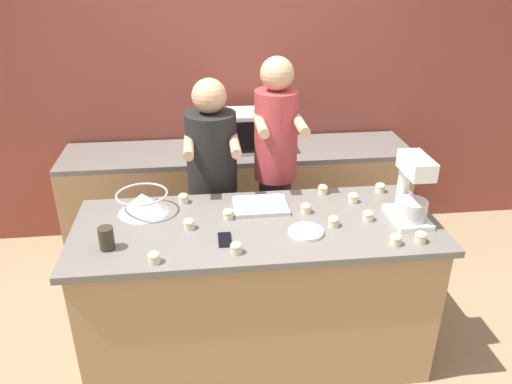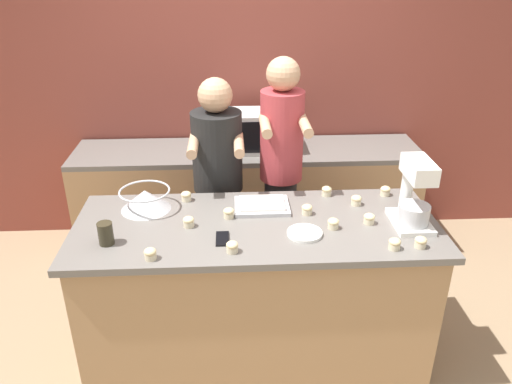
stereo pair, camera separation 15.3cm
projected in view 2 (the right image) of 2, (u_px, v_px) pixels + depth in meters
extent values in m
plane|color=#937A5B|center=(256.00, 349.00, 3.24)|extent=(16.00, 16.00, 0.00)
cube|color=brown|center=(246.00, 82.00, 4.14)|extent=(10.00, 0.06, 2.70)
cube|color=#A87F56|center=(256.00, 293.00, 3.04)|extent=(1.99, 0.78, 0.90)
cube|color=#66605B|center=(256.00, 227.00, 2.84)|extent=(2.07, 0.82, 0.04)
cube|color=#A87F56|center=(248.00, 200.00, 4.24)|extent=(2.80, 0.60, 0.85)
cube|color=#66605B|center=(248.00, 151.00, 4.04)|extent=(2.80, 0.60, 0.04)
cylinder|color=#33384C|center=(220.00, 241.00, 3.63)|extent=(0.26, 0.26, 0.86)
cylinder|color=black|center=(217.00, 151.00, 3.32)|extent=(0.34, 0.34, 0.54)
sphere|color=tan|center=(215.00, 95.00, 3.15)|extent=(0.22, 0.22, 0.22)
cylinder|color=tan|center=(193.00, 145.00, 3.11)|extent=(0.06, 0.34, 0.06)
cylinder|color=tan|center=(239.00, 144.00, 3.12)|extent=(0.06, 0.34, 0.06)
cylinder|color=#232328|center=(279.00, 236.00, 3.63)|extent=(0.22, 0.22, 0.93)
cylinder|color=#A8383D|center=(282.00, 136.00, 3.30)|extent=(0.29, 0.29, 0.60)
sphere|color=tan|center=(283.00, 74.00, 3.12)|extent=(0.22, 0.22, 0.22)
cylinder|color=tan|center=(265.00, 125.00, 3.08)|extent=(0.06, 0.34, 0.06)
cylinder|color=tan|center=(305.00, 125.00, 3.09)|extent=(0.06, 0.34, 0.06)
cube|color=white|center=(410.00, 222.00, 2.82)|extent=(0.20, 0.30, 0.03)
cylinder|color=white|center=(407.00, 190.00, 2.86)|extent=(0.07, 0.07, 0.26)
cube|color=white|center=(419.00, 169.00, 2.66)|extent=(0.13, 0.26, 0.10)
cylinder|color=#BCBCC1|center=(414.00, 214.00, 2.75)|extent=(0.17, 0.17, 0.11)
cone|color=#BCBCC1|center=(145.00, 200.00, 2.96)|extent=(0.30, 0.30, 0.12)
torus|color=#BCBCC1|center=(144.00, 191.00, 2.94)|extent=(0.30, 0.30, 0.01)
cube|color=#BCBCC1|center=(262.00, 206.00, 3.00)|extent=(0.33, 0.25, 0.02)
cube|color=white|center=(262.00, 203.00, 2.99)|extent=(0.27, 0.20, 0.02)
cube|color=silver|center=(258.00, 131.00, 3.97)|extent=(0.49, 0.32, 0.31)
cube|color=black|center=(254.00, 138.00, 3.82)|extent=(0.33, 0.01, 0.25)
cube|color=#2D2D2D|center=(282.00, 137.00, 3.83)|extent=(0.10, 0.01, 0.25)
cube|color=black|center=(222.00, 239.00, 2.67)|extent=(0.07, 0.14, 0.01)
cube|color=black|center=(222.00, 238.00, 2.67)|extent=(0.06, 0.13, 0.00)
cylinder|color=#332D1E|center=(106.00, 234.00, 2.61)|extent=(0.08, 0.08, 0.12)
cylinder|color=white|center=(305.00, 233.00, 2.72)|extent=(0.19, 0.19, 0.02)
cylinder|color=beige|center=(356.00, 202.00, 3.03)|extent=(0.06, 0.06, 0.03)
ellipsoid|color=beige|center=(356.00, 198.00, 3.02)|extent=(0.06, 0.06, 0.04)
cylinder|color=beige|center=(369.00, 221.00, 2.83)|extent=(0.06, 0.06, 0.03)
ellipsoid|color=beige|center=(369.00, 217.00, 2.81)|extent=(0.06, 0.06, 0.04)
cylinder|color=beige|center=(327.00, 193.00, 3.15)|extent=(0.06, 0.06, 0.03)
ellipsoid|color=beige|center=(327.00, 189.00, 3.14)|extent=(0.06, 0.06, 0.04)
cylinder|color=beige|center=(420.00, 244.00, 2.60)|extent=(0.06, 0.06, 0.03)
ellipsoid|color=beige|center=(421.00, 240.00, 2.59)|extent=(0.06, 0.06, 0.04)
cylinder|color=beige|center=(307.00, 212.00, 2.93)|extent=(0.06, 0.06, 0.03)
ellipsoid|color=beige|center=(307.00, 208.00, 2.91)|extent=(0.06, 0.06, 0.04)
cylinder|color=beige|center=(229.00, 215.00, 2.89)|extent=(0.06, 0.06, 0.03)
ellipsoid|color=beige|center=(229.00, 211.00, 2.87)|extent=(0.06, 0.06, 0.04)
cylinder|color=beige|center=(189.00, 224.00, 2.79)|extent=(0.06, 0.06, 0.03)
ellipsoid|color=beige|center=(189.00, 220.00, 2.78)|extent=(0.06, 0.06, 0.04)
cylinder|color=beige|center=(394.00, 246.00, 2.58)|extent=(0.06, 0.06, 0.03)
ellipsoid|color=beige|center=(395.00, 242.00, 2.57)|extent=(0.06, 0.06, 0.04)
cylinder|color=beige|center=(232.00, 249.00, 2.56)|extent=(0.06, 0.06, 0.03)
ellipsoid|color=beige|center=(232.00, 245.00, 2.55)|extent=(0.06, 0.06, 0.04)
cylinder|color=beige|center=(385.00, 193.00, 3.15)|extent=(0.06, 0.06, 0.03)
ellipsoid|color=beige|center=(386.00, 189.00, 3.14)|extent=(0.06, 0.06, 0.04)
cylinder|color=beige|center=(151.00, 256.00, 2.50)|extent=(0.06, 0.06, 0.03)
ellipsoid|color=beige|center=(150.00, 252.00, 2.49)|extent=(0.06, 0.06, 0.04)
cylinder|color=beige|center=(333.00, 226.00, 2.78)|extent=(0.06, 0.06, 0.03)
ellipsoid|color=beige|center=(333.00, 222.00, 2.76)|extent=(0.06, 0.06, 0.04)
cylinder|color=beige|center=(186.00, 198.00, 3.08)|extent=(0.06, 0.06, 0.03)
ellipsoid|color=beige|center=(186.00, 194.00, 3.07)|extent=(0.06, 0.06, 0.04)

